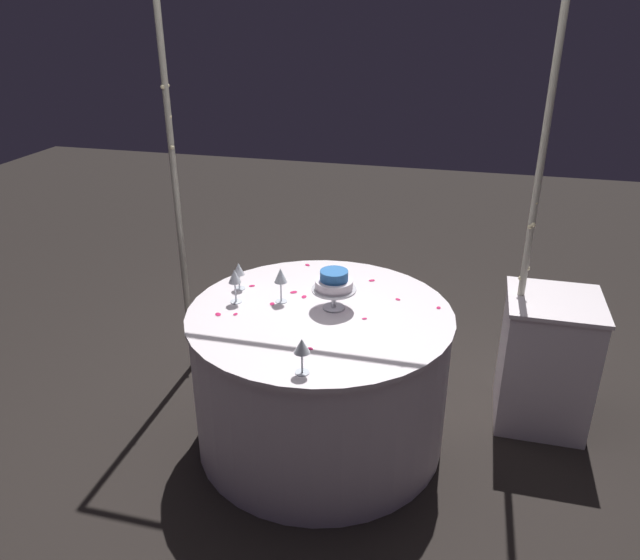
# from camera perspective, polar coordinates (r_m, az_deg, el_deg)

# --- Properties ---
(ground_plane) EXTENTS (12.00, 12.00, 0.00)m
(ground_plane) POSITION_cam_1_polar(r_m,az_deg,el_deg) (3.40, -0.00, -14.35)
(ground_plane) COLOR black
(decorative_arch) EXTENTS (1.98, 0.06, 2.33)m
(decorative_arch) POSITION_cam_1_polar(r_m,az_deg,el_deg) (3.18, 2.18, 12.86)
(decorative_arch) COLOR #B7B29E
(decorative_arch) RESTS_ON ground
(main_table) EXTENTS (1.32, 1.32, 0.76)m
(main_table) POSITION_cam_1_polar(r_m,az_deg,el_deg) (3.18, -0.00, -9.04)
(main_table) COLOR white
(main_table) RESTS_ON ground
(side_table) EXTENTS (0.48, 0.48, 0.74)m
(side_table) POSITION_cam_1_polar(r_m,az_deg,el_deg) (3.54, 20.39, -7.10)
(side_table) COLOR white
(side_table) RESTS_ON ground
(tiered_cake) EXTENTS (0.22, 0.22, 0.20)m
(tiered_cake) POSITION_cam_1_polar(r_m,az_deg,el_deg) (2.96, 1.32, -0.33)
(tiered_cake) COLOR silver
(tiered_cake) RESTS_ON main_table
(wine_glass_0) EXTENTS (0.07, 0.07, 0.16)m
(wine_glass_0) POSITION_cam_1_polar(r_m,az_deg,el_deg) (2.46, -1.71, -6.33)
(wine_glass_0) COLOR silver
(wine_glass_0) RESTS_ON main_table
(wine_glass_1) EXTENTS (0.06, 0.06, 0.18)m
(wine_glass_1) POSITION_cam_1_polar(r_m,az_deg,el_deg) (3.06, -7.97, 0.25)
(wine_glass_1) COLOR silver
(wine_glass_1) RESTS_ON main_table
(wine_glass_2) EXTENTS (0.06, 0.06, 0.15)m
(wine_glass_2) POSITION_cam_1_polar(r_m,az_deg,el_deg) (3.21, -7.63, 0.93)
(wine_glass_2) COLOR silver
(wine_glass_2) RESTS_ON main_table
(wine_glass_3) EXTENTS (0.06, 0.06, 0.18)m
(wine_glass_3) POSITION_cam_1_polar(r_m,az_deg,el_deg) (3.04, -3.71, 0.30)
(wine_glass_3) COLOR silver
(wine_glass_3) RESTS_ON main_table
(rose_petal_0) EXTENTS (0.03, 0.03, 0.00)m
(rose_petal_0) POSITION_cam_1_polar(r_m,az_deg,el_deg) (2.93, 4.19, -3.62)
(rose_petal_0) COLOR #C61951
(rose_petal_0) RESTS_ON main_table
(rose_petal_1) EXTENTS (0.05, 0.05, 0.00)m
(rose_petal_1) POSITION_cam_1_polar(r_m,az_deg,el_deg) (3.19, -2.49, -1.14)
(rose_petal_1) COLOR #C61951
(rose_petal_1) RESTS_ON main_table
(rose_petal_2) EXTENTS (0.03, 0.04, 0.00)m
(rose_petal_2) POSITION_cam_1_polar(r_m,az_deg,el_deg) (3.14, -1.50, -1.57)
(rose_petal_2) COLOR #C61951
(rose_petal_2) RESTS_ON main_table
(rose_petal_3) EXTENTS (0.04, 0.05, 0.00)m
(rose_petal_3) POSITION_cam_1_polar(r_m,az_deg,el_deg) (3.00, -9.53, -3.18)
(rose_petal_3) COLOR #C61951
(rose_petal_3) RESTS_ON main_table
(rose_petal_4) EXTENTS (0.04, 0.04, 0.00)m
(rose_petal_4) POSITION_cam_1_polar(r_m,az_deg,el_deg) (3.27, -6.39, -0.54)
(rose_petal_4) COLOR #C61951
(rose_petal_4) RESTS_ON main_table
(rose_petal_5) EXTENTS (0.04, 0.04, 0.00)m
(rose_petal_5) POSITION_cam_1_polar(r_m,az_deg,el_deg) (3.40, 1.24, 0.63)
(rose_petal_5) COLOR #C61951
(rose_petal_5) RESTS_ON main_table
(rose_petal_6) EXTENTS (0.04, 0.04, 0.00)m
(rose_petal_6) POSITION_cam_1_polar(r_m,az_deg,el_deg) (3.33, 4.88, -0.04)
(rose_petal_6) COLOR #C61951
(rose_petal_6) RESTS_ON main_table
(rose_petal_7) EXTENTS (0.03, 0.03, 0.00)m
(rose_petal_7) POSITION_cam_1_polar(r_m,az_deg,el_deg) (2.68, -0.90, -6.44)
(rose_petal_7) COLOR #C61951
(rose_petal_7) RESTS_ON main_table
(rose_petal_8) EXTENTS (0.04, 0.04, 0.00)m
(rose_petal_8) POSITION_cam_1_polar(r_m,az_deg,el_deg) (3.51, -1.18, 1.42)
(rose_petal_8) COLOR #C61951
(rose_petal_8) RESTS_ON main_table
(rose_petal_9) EXTENTS (0.03, 0.03, 0.00)m
(rose_petal_9) POSITION_cam_1_polar(r_m,az_deg,el_deg) (3.13, 7.31, -1.81)
(rose_petal_9) COLOR #C61951
(rose_petal_9) RESTS_ON main_table
(rose_petal_10) EXTENTS (0.02, 0.03, 0.00)m
(rose_petal_10) POSITION_cam_1_polar(r_m,az_deg,el_deg) (2.99, -7.93, -3.19)
(rose_petal_10) COLOR #C61951
(rose_petal_10) RESTS_ON main_table
(rose_petal_11) EXTENTS (0.02, 0.03, 0.00)m
(rose_petal_11) POSITION_cam_1_polar(r_m,az_deg,el_deg) (3.08, 11.05, -2.56)
(rose_petal_11) COLOR #C61951
(rose_petal_11) RESTS_ON main_table
(rose_petal_12) EXTENTS (0.03, 0.04, 0.00)m
(rose_petal_12) POSITION_cam_1_polar(r_m,az_deg,el_deg) (3.07, -4.50, -2.24)
(rose_petal_12) COLOR #C61951
(rose_petal_12) RESTS_ON main_table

